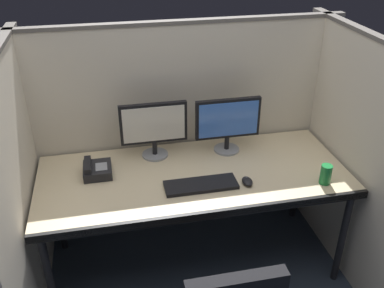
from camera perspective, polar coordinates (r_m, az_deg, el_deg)
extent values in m
cube|color=beige|center=(3.00, -1.56, 1.19)|extent=(2.20, 0.05, 1.55)
cube|color=#605B56|center=(2.72, -1.79, 15.96)|extent=(2.21, 0.06, 0.02)
cube|color=beige|center=(2.56, -21.80, -6.72)|extent=(0.05, 1.40, 1.55)
cube|color=beige|center=(2.90, 20.30, -1.93)|extent=(0.05, 1.40, 1.55)
cube|color=#605B56|center=(2.61, 23.31, 13.07)|extent=(0.06, 1.41, 0.02)
cube|color=beige|center=(2.66, 0.22, -4.28)|extent=(1.90, 0.80, 0.04)
cube|color=black|center=(2.35, 2.24, -9.44)|extent=(1.90, 0.02, 0.05)
cylinder|color=black|center=(2.62, -18.37, -17.16)|extent=(0.04, 0.04, 0.70)
cylinder|color=black|center=(2.92, 19.41, -11.71)|extent=(0.04, 0.04, 0.70)
cylinder|color=black|center=(3.13, -17.47, -8.24)|extent=(0.04, 0.04, 0.70)
cylinder|color=black|center=(3.39, 13.88, -4.54)|extent=(0.04, 0.04, 0.70)
cylinder|color=gray|center=(2.84, -4.95, -1.40)|extent=(0.17, 0.17, 0.01)
cylinder|color=black|center=(2.81, -4.99, -0.49)|extent=(0.03, 0.03, 0.09)
cube|color=black|center=(2.72, -5.15, 2.80)|extent=(0.43, 0.03, 0.27)
cube|color=silver|center=(2.71, -5.11, 2.64)|extent=(0.39, 0.01, 0.23)
cylinder|color=gray|center=(2.89, 4.62, -0.70)|extent=(0.17, 0.17, 0.01)
cylinder|color=black|center=(2.87, 4.66, 0.20)|extent=(0.03, 0.03, 0.09)
cube|color=black|center=(2.79, 4.81, 3.44)|extent=(0.43, 0.03, 0.27)
cube|color=#3F72D8|center=(2.77, 4.91, 3.28)|extent=(0.39, 0.01, 0.23)
cube|color=black|center=(2.52, 1.19, -5.48)|extent=(0.43, 0.15, 0.02)
ellipsoid|color=black|center=(2.56, 7.39, -4.97)|extent=(0.06, 0.10, 0.03)
cylinder|color=#59595B|center=(2.57, 7.28, -4.51)|extent=(0.01, 0.01, 0.01)
cube|color=black|center=(2.68, -12.48, -3.44)|extent=(0.17, 0.19, 0.06)
cube|color=black|center=(2.66, -13.76, -2.74)|extent=(0.04, 0.17, 0.03)
cube|color=gray|center=(2.66, -12.01, -2.98)|extent=(0.07, 0.09, 0.00)
cylinder|color=#197233|center=(2.64, 17.41, -3.89)|extent=(0.07, 0.07, 0.12)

